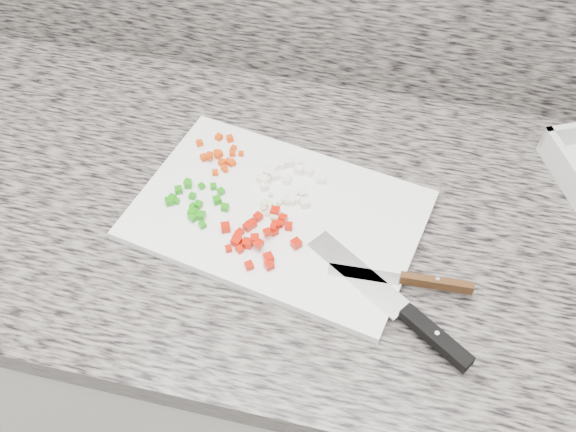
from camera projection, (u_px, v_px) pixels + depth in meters
name	position (u px, v px, depth m)	size (l,w,h in m)	color
cabinet	(272.00, 350.00, 1.32)	(3.92, 0.62, 0.86)	silver
countertop	(266.00, 211.00, 0.97)	(3.96, 0.64, 0.04)	slate
cutting_board	(278.00, 215.00, 0.93)	(0.41, 0.27, 0.01)	white
carrot_pile	(220.00, 154.00, 1.00)	(0.08, 0.09, 0.02)	#D23904
onion_pile	(287.00, 178.00, 0.96)	(0.10, 0.09, 0.01)	white
green_pepper_pile	(194.00, 202.00, 0.93)	(0.10, 0.09, 0.01)	#19850C
red_pepper_pile	(260.00, 236.00, 0.89)	(0.12, 0.11, 0.02)	#BD1202
garlic_pile	(272.00, 206.00, 0.93)	(0.04, 0.05, 0.01)	beige
chef_knife	(407.00, 314.00, 0.81)	(0.23, 0.17, 0.02)	silver
paring_knife	(418.00, 281.00, 0.85)	(0.19, 0.02, 0.02)	silver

